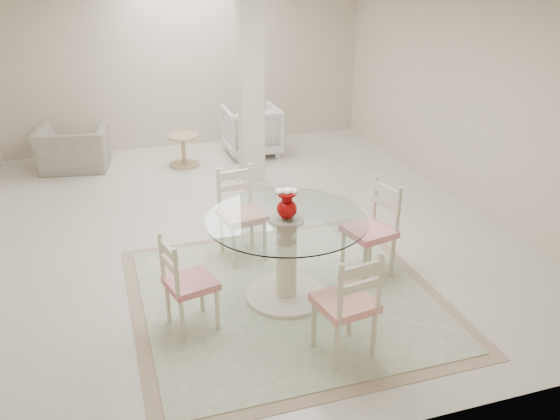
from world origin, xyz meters
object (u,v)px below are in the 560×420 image
object	(u,v)px
dining_table	(287,259)
dining_chair_west	(183,277)
red_vase	(287,204)
side_table	(184,152)
dining_chair_north	(240,207)
armchair_white	(252,130)
dining_chair_south	(350,298)
recliner_taupe	(73,148)
column	(250,91)
dining_chair_east	(375,223)

from	to	relation	value
dining_table	dining_chair_west	world-z (taller)	dining_chair_west
red_vase	side_table	world-z (taller)	red_vase
dining_chair_north	armchair_white	size ratio (longest dim) A/B	1.27
dining_chair_west	armchair_white	bearing A→B (deg)	-35.62
dining_chair_west	dining_chair_south	world-z (taller)	dining_chair_south
red_vase	dining_chair_north	bearing A→B (deg)	100.99
recliner_taupe	side_table	bearing A→B (deg)	177.04
armchair_white	side_table	bearing A→B (deg)	12.39
recliner_taupe	dining_table	bearing A→B (deg)	122.37
dining_table	dining_chair_west	distance (m)	1.02
column	dining_chair_west	world-z (taller)	column
column	recliner_taupe	xyz separation A→B (m)	(-2.39, 1.46, -1.02)
red_vase	dining_chair_west	xyz separation A→B (m)	(-1.00, -0.20, -0.46)
recliner_taupe	dining_chair_west	bearing A→B (deg)	110.24
red_vase	column	bearing A→B (deg)	80.94
recliner_taupe	armchair_white	xyz separation A→B (m)	(2.76, -0.09, 0.06)
dining_table	dining_chair_north	world-z (taller)	dining_chair_north
dining_chair_east	side_table	world-z (taller)	dining_chair_east
dining_chair_east	recliner_taupe	world-z (taller)	dining_chair_east
column	recliner_taupe	distance (m)	2.98
dining_chair_west	armchair_white	xyz separation A→B (m)	(1.84, 4.54, -0.13)
red_vase	side_table	size ratio (longest dim) A/B	0.59
dining_chair_south	armchair_white	distance (m)	5.38
dining_chair_east	side_table	distance (m)	4.12
dining_chair_west	red_vase	bearing A→B (deg)	-92.07
recliner_taupe	side_table	world-z (taller)	recliner_taupe
dining_chair_east	dining_chair_north	world-z (taller)	same
dining_chair_west	side_table	distance (m)	4.36
dining_chair_north	red_vase	bearing A→B (deg)	-86.67
column	red_vase	distance (m)	3.03
red_vase	dining_chair_east	distance (m)	1.10
dining_chair_west	recliner_taupe	size ratio (longest dim) A/B	0.98
dining_chair_west	side_table	world-z (taller)	dining_chair_west
dining_table	side_table	distance (m)	4.11
dining_chair_east	dining_chair_north	xyz separation A→B (m)	(-1.19, 0.80, -0.00)
dining_table	dining_chair_south	bearing A→B (deg)	-78.95
dining_chair_north	armchair_white	world-z (taller)	dining_chair_north
dining_chair_east	side_table	size ratio (longest dim) A/B	2.25
recliner_taupe	dining_chair_south	bearing A→B (deg)	120.23
red_vase	armchair_white	world-z (taller)	red_vase
red_vase	recliner_taupe	xyz separation A→B (m)	(-1.92, 4.43, -0.66)
column	dining_table	world-z (taller)	column
red_vase	dining_chair_north	xyz separation A→B (m)	(-0.19, 1.00, -0.41)
column	dining_chair_east	distance (m)	2.93
column	dining_chair_west	xyz separation A→B (m)	(-1.47, -3.18, -0.82)
armchair_white	column	bearing A→B (deg)	75.23
dining_chair_north	dining_chair_south	bearing A→B (deg)	-86.66
dining_chair_north	armchair_white	xyz separation A→B (m)	(1.04, 3.34, -0.18)
side_table	column	bearing A→B (deg)	-54.93
dining_chair_east	recliner_taupe	bearing A→B (deg)	-158.46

